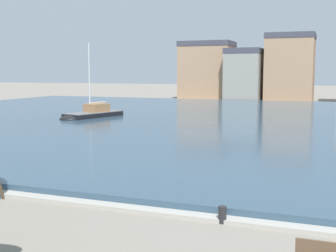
{
  "coord_description": "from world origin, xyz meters",
  "views": [
    {
      "loc": [
        5.43,
        -3.0,
        4.36
      ],
      "look_at": [
        -0.82,
        13.63,
        2.2
      ],
      "focal_mm": 47.55,
      "sensor_mm": 36.0,
      "label": 1
    }
  ],
  "objects": [
    {
      "name": "harbor_water",
      "position": [
        0.0,
        35.56,
        0.17
      ],
      "size": [
        79.68,
        51.85,
        0.33
      ],
      "primitive_type": "cube",
      "color": "#334C60",
      "rests_on": "ground"
    },
    {
      "name": "quay_edge_coping",
      "position": [
        0.0,
        9.38,
        0.06
      ],
      "size": [
        79.68,
        0.5,
        0.12
      ],
      "primitive_type": "cube",
      "color": "#ADA89E",
      "rests_on": "ground"
    },
    {
      "name": "sailboat_black",
      "position": [
        -15.07,
        31.66,
        0.52
      ],
      "size": [
        3.77,
        6.72,
        6.86
      ],
      "color": "black",
      "rests_on": "ground"
    },
    {
      "name": "mooring_bollard",
      "position": [
        2.52,
        9.23,
        0.25
      ],
      "size": [
        0.24,
        0.24,
        0.5
      ],
      "primitive_type": "cylinder",
      "color": "#232326",
      "rests_on": "ground"
    },
    {
      "name": "townhouse_corner_house",
      "position": [
        -14.06,
        66.76,
        4.61
      ],
      "size": [
        8.28,
        6.27,
        9.2
      ],
      "color": "tan",
      "rests_on": "ground"
    },
    {
      "name": "townhouse_end_terrace",
      "position": [
        -7.64,
        64.26,
        3.96
      ],
      "size": [
        5.3,
        5.38,
        7.89
      ],
      "color": "gray",
      "rests_on": "ground"
    },
    {
      "name": "townhouse_tall_gabled",
      "position": [
        -1.04,
        65.98,
        5.03
      ],
      "size": [
        6.97,
        6.54,
        10.02
      ],
      "color": "tan",
      "rests_on": "ground"
    }
  ]
}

